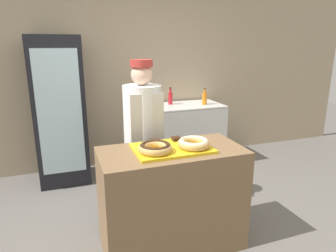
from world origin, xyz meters
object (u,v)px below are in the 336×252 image
Objects in this scene: donut_chocolate_glaze at (155,147)px; brownie_back_right at (176,139)px; serving_tray at (172,148)px; donut_light_glaze at (194,143)px; baker_person at (143,136)px; bottle_orange at (204,98)px; brownie_back_left at (155,141)px; chest_freezer at (186,134)px; beverage_fridge at (60,112)px; bottle_red at (170,98)px.

donut_chocolate_glaze is 3.84× the size of brownie_back_right.
donut_light_glaze is at bearing -21.66° from serving_tray.
baker_person is 6.68× the size of bottle_orange.
brownie_back_right reaches higher than serving_tray.
chest_freezer is at bearing 58.59° from brownie_back_left.
chest_freezer is (0.98, 1.60, -0.49)m from brownie_back_left.
bottle_orange is at bearing -1.83° from beverage_fridge.
baker_person is (0.09, 0.72, -0.13)m from donut_chocolate_glaze.
bottle_red is (1.54, 0.12, 0.07)m from beverage_fridge.
brownie_back_right reaches higher than chest_freezer.
chest_freezer is at bearing 49.04° from baker_person.
serving_tray is at bearing -83.68° from baker_person.
baker_person reaches higher than bottle_red.
brownie_back_left is (0.07, 0.22, -0.02)m from donut_chocolate_glaze.
beverage_fridge is at bearing 116.44° from serving_tray.
brownie_back_left reaches higher than chest_freezer.
donut_light_glaze is 0.23m from brownie_back_right.
donut_light_glaze is at bearing -39.89° from brownie_back_left.
brownie_back_left is 1.88m from bottle_red.
donut_light_glaze is 1.09× the size of bottle_red.
brownie_back_right is 0.04× the size of baker_person.
chest_freezer is at bearing -28.05° from bottle_red.
brownie_back_right is at bearing 57.82° from serving_tray.
brownie_back_right is at bearing -108.51° from bottle_red.
bottle_red reaches higher than donut_light_glaze.
beverage_fridge is (-0.77, 1.59, -0.01)m from brownie_back_left.
baker_person is at bearing -121.58° from bottle_red.
donut_light_glaze reaches higher than chest_freezer.
baker_person is (-0.17, 0.50, -0.10)m from brownie_back_right.
brownie_back_right is 0.07× the size of chest_freezer.
donut_chocolate_glaze is 0.74m from baker_person.
baker_person reaches higher than donut_chocolate_glaze.
donut_light_glaze is 0.34m from brownie_back_left.
brownie_back_right is at bearing 39.89° from donut_chocolate_glaze.
chest_freezer is 0.59m from bottle_red.
chest_freezer is at bearing 60.11° from donut_chocolate_glaze.
bottle_red reaches higher than brownie_back_right.
baker_person reaches higher than brownie_back_right.
serving_tray is at bearing -109.76° from bottle_red.
bottle_orange reaches higher than donut_light_glaze.
brownie_back_right is (0.26, 0.22, -0.02)m from donut_chocolate_glaze.
donut_light_glaze is at bearing -72.47° from brownie_back_right.
bottle_orange is at bearing -21.38° from bottle_red.
bottle_red is (0.74, 1.21, 0.16)m from baker_person.
donut_chocolate_glaze is at bearing -126.68° from bottle_orange.
donut_light_glaze is at bearing 0.00° from donut_chocolate_glaze.
beverage_fridge reaches higher than donut_light_glaze.
donut_chocolate_glaze is 0.23m from brownie_back_left.
brownie_back_left is at bearing -114.16° from bottle_red.
chest_freezer is at bearing 164.57° from bottle_orange.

